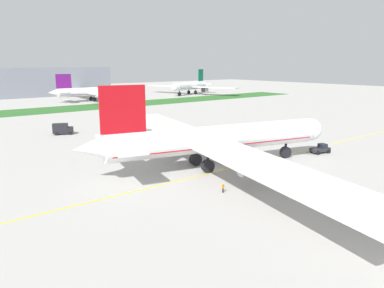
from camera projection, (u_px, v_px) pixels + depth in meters
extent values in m
plane|color=#ADAAA5|center=(213.00, 169.00, 71.35)|extent=(600.00, 600.00, 0.00)
cube|color=yellow|center=(219.00, 171.00, 70.19)|extent=(280.00, 0.36, 0.01)
cube|color=#2D6628|center=(37.00, 111.00, 159.07)|extent=(320.00, 24.00, 0.10)
cylinder|color=white|center=(218.00, 138.00, 72.00)|extent=(44.48, 15.39, 5.14)
cube|color=#B20C14|center=(218.00, 143.00, 72.19)|extent=(42.65, 14.57, 0.62)
sphere|color=white|center=(311.00, 129.00, 81.77)|extent=(4.88, 4.88, 4.88)
cone|color=white|center=(90.00, 148.00, 61.78)|extent=(6.51, 5.56, 4.36)
cube|color=#B20C14|center=(123.00, 109.00, 62.85)|extent=(7.91, 2.37, 8.22)
cube|color=white|center=(112.00, 138.00, 68.30)|extent=(6.68, 9.13, 0.36)
cube|color=white|center=(127.00, 150.00, 59.20)|extent=(6.68, 9.13, 0.36)
cube|color=white|center=(166.00, 125.00, 91.22)|extent=(18.88, 41.24, 0.41)
cube|color=white|center=(282.00, 173.00, 51.21)|extent=(18.88, 41.24, 0.41)
cylinder|color=#B7BABF|center=(186.00, 137.00, 84.13)|extent=(5.40, 3.89, 2.82)
cylinder|color=black|center=(195.00, 136.00, 85.13)|extent=(1.10, 2.98, 2.97)
cylinder|color=#B7BABF|center=(253.00, 167.00, 60.07)|extent=(5.40, 3.89, 2.82)
cylinder|color=black|center=(265.00, 165.00, 61.08)|extent=(1.10, 2.98, 2.97)
cylinder|color=black|center=(286.00, 148.00, 79.74)|extent=(0.54, 0.54, 1.99)
cylinder|color=black|center=(285.00, 152.00, 79.95)|extent=(2.63, 1.64, 2.44)
cylinder|color=black|center=(195.00, 155.00, 73.68)|extent=(0.54, 0.54, 1.99)
cylinder|color=black|center=(195.00, 160.00, 73.89)|extent=(2.63, 1.64, 2.44)
cylinder|color=black|center=(208.00, 161.00, 68.90)|extent=(0.54, 0.54, 1.99)
cylinder|color=black|center=(208.00, 166.00, 69.12)|extent=(2.63, 1.64, 2.44)
cube|color=black|center=(308.00, 127.00, 81.31)|extent=(2.65, 4.16, 0.92)
sphere|color=black|center=(130.00, 141.00, 67.15)|extent=(0.36, 0.36, 0.36)
sphere|color=black|center=(155.00, 139.00, 69.14)|extent=(0.36, 0.36, 0.36)
sphere|color=black|center=(179.00, 137.00, 71.13)|extent=(0.36, 0.36, 0.36)
sphere|color=black|center=(201.00, 135.00, 73.13)|extent=(0.36, 0.36, 0.36)
sphere|color=black|center=(222.00, 133.00, 75.12)|extent=(0.36, 0.36, 0.36)
sphere|color=black|center=(242.00, 131.00, 77.12)|extent=(0.36, 0.36, 0.36)
sphere|color=black|center=(261.00, 129.00, 79.11)|extent=(0.36, 0.36, 0.36)
sphere|color=black|center=(279.00, 128.00, 81.11)|extent=(0.36, 0.36, 0.36)
cube|color=#26262B|center=(320.00, 149.00, 84.14)|extent=(4.91, 3.13, 0.80)
cube|color=black|center=(323.00, 146.00, 84.24)|extent=(1.97, 1.96, 0.90)
cylinder|color=black|center=(309.00, 152.00, 82.89)|extent=(1.78, 0.54, 0.12)
cylinder|color=black|center=(318.00, 153.00, 82.63)|extent=(0.96, 0.55, 0.90)
cylinder|color=black|center=(311.00, 151.00, 84.52)|extent=(0.96, 0.55, 0.90)
cylinder|color=black|center=(329.00, 151.00, 83.94)|extent=(0.96, 0.55, 0.90)
cylinder|color=black|center=(322.00, 150.00, 85.83)|extent=(0.96, 0.55, 0.90)
cylinder|color=black|center=(223.00, 190.00, 58.42)|extent=(0.11, 0.11, 0.78)
cylinder|color=orange|center=(224.00, 186.00, 58.38)|extent=(0.09, 0.09, 0.50)
cylinder|color=black|center=(223.00, 191.00, 58.28)|extent=(0.11, 0.11, 0.78)
cylinder|color=orange|center=(222.00, 187.00, 58.04)|extent=(0.09, 0.09, 0.50)
cube|color=orange|center=(223.00, 186.00, 58.21)|extent=(0.45, 0.30, 0.56)
sphere|color=tan|center=(223.00, 184.00, 58.12)|extent=(0.21, 0.21, 0.21)
cube|color=black|center=(60.00, 128.00, 106.02)|extent=(4.78, 3.78, 2.77)
cube|color=black|center=(70.00, 130.00, 106.80)|extent=(2.39, 2.65, 1.69)
cube|color=#263347|center=(73.00, 128.00, 106.91)|extent=(0.85, 1.77, 0.74)
cylinder|color=black|center=(71.00, 132.00, 108.04)|extent=(0.94, 0.64, 0.90)
cylinder|color=black|center=(70.00, 133.00, 105.91)|extent=(0.94, 0.64, 0.90)
cylinder|color=black|center=(57.00, 132.00, 107.13)|extent=(0.94, 0.64, 0.90)
cylinder|color=black|center=(56.00, 134.00, 104.99)|extent=(0.94, 0.64, 0.90)
cylinder|color=white|center=(99.00, 91.00, 201.81)|extent=(44.22, 8.11, 4.62)
cube|color=#661472|center=(99.00, 93.00, 201.99)|extent=(42.43, 7.60, 0.55)
sphere|color=white|center=(137.00, 90.00, 214.50)|extent=(4.39, 4.39, 4.39)
cone|color=white|center=(53.00, 93.00, 188.61)|extent=(5.38, 4.32, 3.93)
cube|color=#661472|center=(64.00, 81.00, 190.45)|extent=(7.93, 1.09, 7.39)
cube|color=white|center=(60.00, 91.00, 194.85)|extent=(5.41, 7.75, 0.32)
cube|color=white|center=(65.00, 92.00, 187.37)|extent=(5.41, 7.75, 0.32)
cube|color=white|center=(82.00, 90.00, 218.65)|extent=(12.80, 40.23, 0.37)
cube|color=white|center=(110.00, 95.00, 182.82)|extent=(12.80, 40.23, 0.37)
cylinder|color=#B7BABF|center=(89.00, 93.00, 212.45)|extent=(4.58, 2.88, 2.54)
cylinder|color=black|center=(93.00, 93.00, 213.65)|extent=(0.59, 2.69, 2.67)
cylinder|color=#B7BABF|center=(106.00, 97.00, 191.06)|extent=(4.58, 2.88, 2.54)
cylinder|color=black|center=(110.00, 97.00, 192.26)|extent=(0.59, 2.69, 2.67)
cylinder|color=black|center=(127.00, 96.00, 211.61)|extent=(0.48, 0.48, 1.79)
cylinder|color=black|center=(127.00, 97.00, 211.80)|extent=(2.27, 1.16, 2.19)
cylinder|color=black|center=(91.00, 97.00, 202.55)|extent=(0.48, 0.48, 1.79)
cylinder|color=black|center=(91.00, 99.00, 202.74)|extent=(2.27, 1.16, 2.19)
cylinder|color=black|center=(94.00, 98.00, 198.62)|extent=(0.48, 0.48, 1.79)
cylinder|color=black|center=(94.00, 100.00, 198.81)|extent=(2.27, 1.16, 2.19)
cylinder|color=white|center=(190.00, 86.00, 243.68)|extent=(33.81, 16.79, 5.08)
cube|color=#055938|center=(190.00, 87.00, 243.87)|extent=(32.39, 15.93, 0.61)
sphere|color=white|center=(175.00, 87.00, 228.17)|extent=(4.83, 4.83, 4.83)
cone|color=white|center=(204.00, 84.00, 259.85)|extent=(6.75, 6.01, 4.32)
cube|color=#055938|center=(201.00, 75.00, 254.30)|extent=(5.94, 2.64, 8.13)
cube|color=white|center=(208.00, 84.00, 253.58)|extent=(6.38, 8.93, 0.36)
cube|color=white|center=(195.00, 83.00, 258.68)|extent=(6.38, 8.93, 0.36)
cube|color=white|center=(215.00, 88.00, 236.25)|extent=(17.88, 31.47, 0.41)
cube|color=white|center=(169.00, 86.00, 254.24)|extent=(17.88, 31.47, 0.41)
cylinder|color=#B7BABF|center=(205.00, 90.00, 239.19)|extent=(5.50, 4.31, 2.79)
cylinder|color=black|center=(203.00, 90.00, 237.17)|extent=(1.42, 2.89, 2.93)
cylinder|color=#B7BABF|center=(177.00, 88.00, 250.24)|extent=(5.50, 4.31, 2.79)
cylinder|color=black|center=(175.00, 89.00, 248.22)|extent=(1.42, 2.89, 2.93)
cylinder|color=black|center=(179.00, 92.00, 233.54)|extent=(0.53, 0.53, 1.97)
cylinder|color=black|center=(179.00, 94.00, 233.75)|extent=(2.64, 1.87, 2.41)
cylinder|color=black|center=(196.00, 91.00, 245.39)|extent=(0.53, 0.53, 1.97)
cylinder|color=black|center=(196.00, 93.00, 245.60)|extent=(2.64, 1.87, 2.41)
cylinder|color=black|center=(189.00, 91.00, 248.06)|extent=(0.53, 0.53, 1.97)
cylinder|color=black|center=(189.00, 92.00, 248.27)|extent=(2.64, 1.87, 2.41)
cube|color=gray|center=(13.00, 83.00, 220.85)|extent=(118.93, 20.00, 18.00)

